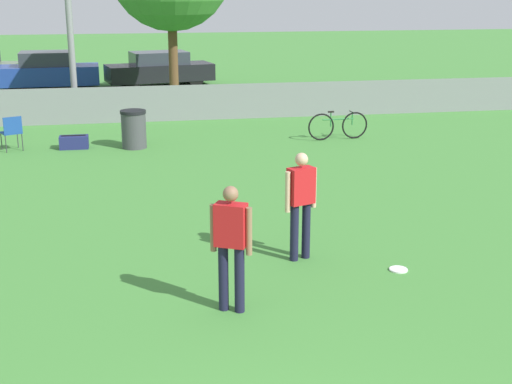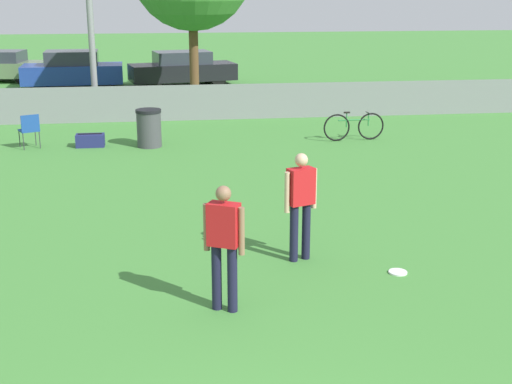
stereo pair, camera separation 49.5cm
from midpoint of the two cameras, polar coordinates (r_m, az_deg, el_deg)
fence_backline at (r=22.26m, az=-8.14°, el=7.02°), size 24.60×0.07×1.21m
player_defender_red at (r=9.00m, az=-3.59°, el=-3.89°), size 0.50×0.38×1.68m
player_thrower_red at (r=10.71m, az=2.29°, el=-0.56°), size 0.52×0.35×1.68m
frisbee_disc at (r=10.75m, az=10.03°, el=-6.13°), size 0.28×0.28×0.03m
folding_chair_sideline at (r=19.13m, az=-19.67°, el=4.65°), size 0.61×0.61×0.89m
bicycle_sideline at (r=19.52m, az=5.86°, el=5.30°), size 1.70×0.44×0.79m
trash_bin at (r=18.68m, az=-10.51°, el=4.97°), size 0.66×0.66×0.98m
gear_bag_sideline at (r=19.02m, az=-15.08°, el=3.87°), size 0.72×0.40×0.35m
parked_car_blue at (r=30.49m, az=-16.76°, el=9.24°), size 4.09×1.92×1.48m
parked_car_dark at (r=30.32m, az=-8.20°, el=9.71°), size 4.59×2.48×1.40m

